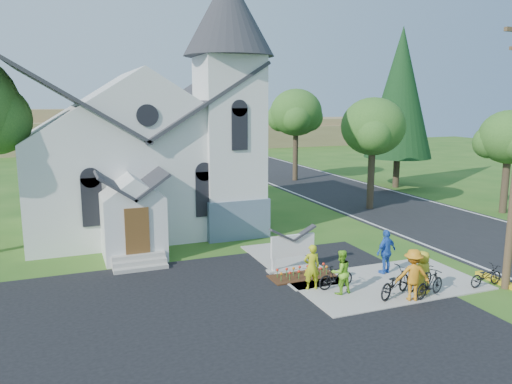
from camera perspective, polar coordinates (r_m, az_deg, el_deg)
name	(u,v)px	position (r m, az deg, el deg)	size (l,w,h in m)	color
ground	(361,294)	(18.75, 11.87, -11.32)	(120.00, 120.00, 0.00)	#2A5A19
parking_lot	(183,355)	(14.50, -8.35, -18.00)	(20.00, 16.00, 0.02)	black
road	(363,198)	(36.12, 12.16, -0.70)	(8.00, 90.00, 0.02)	black
sidewalk	(387,283)	(19.94, 14.74, -10.03)	(7.00, 4.00, 0.05)	#A39F93
church	(146,131)	(27.33, -12.51, 6.81)	(12.35, 12.00, 13.00)	silver
church_sign	(293,246)	(20.48, 4.21, -6.19)	(2.20, 0.40, 1.70)	#A39F93
flower_bed	(302,276)	(20.03, 5.30, -9.59)	(2.60, 1.10, 0.07)	#361B0E
tree_road_near	(373,127)	(32.18, 13.23, 7.24)	(4.00, 4.00, 7.05)	#33271C
tree_road_mid	(296,113)	(42.79, 4.60, 9.00)	(4.40, 4.40, 7.80)	#33271C
tree_road_far	(509,138)	(33.86, 26.97, 5.55)	(3.60, 3.60, 6.30)	#33271C
conifer	(400,93)	(40.81, 16.17, 10.81)	(5.20, 5.20, 12.40)	#33271C
distant_hills	(159,133)	(72.14, -11.00, 6.60)	(61.00, 10.00, 5.60)	olive
cyclist_0	(312,267)	(18.49, 6.38, -8.50)	(0.62, 0.41, 1.70)	#B2BA15
bike_0	(395,282)	(18.56, 15.61, -9.91)	(0.66, 1.91, 1.00)	black
cyclist_1	(341,272)	(18.26, 9.66, -8.99)	(0.78, 0.61, 1.61)	#79C925
bike_1	(336,277)	(18.81, 9.12, -9.54)	(0.42, 1.48, 0.89)	black
cyclist_2	(386,252)	(20.66, 14.65, -6.60)	(1.05, 0.44, 1.79)	blue
bike_2	(420,278)	(19.52, 18.21, -9.29)	(0.55, 1.59, 0.84)	black
cyclist_3	(413,275)	(18.24, 17.50, -9.01)	(1.17, 0.68, 1.82)	orange
bike_3	(430,284)	(18.85, 19.26, -9.87)	(0.45, 1.59, 0.95)	black
cyclist_4	(423,273)	(18.93, 18.53, -8.73)	(0.77, 0.50, 1.59)	gold
bike_4	(486,276)	(20.68, 24.80, -8.68)	(0.53, 1.51, 0.79)	black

